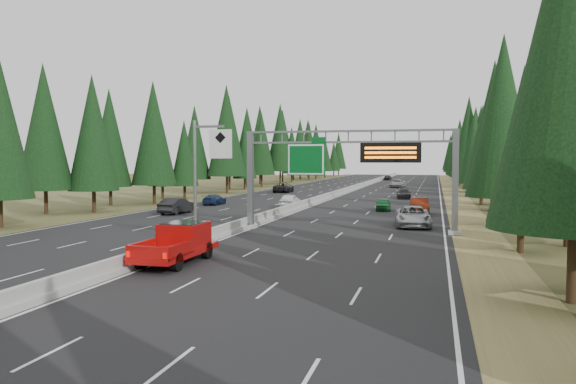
% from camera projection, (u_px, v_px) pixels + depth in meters
% --- Properties ---
extents(road, '(32.00, 260.00, 0.08)m').
position_uv_depth(road, '(339.00, 195.00, 88.96)').
color(road, black).
rests_on(road, ground).
extents(shoulder_right, '(3.60, 260.00, 0.06)m').
position_uv_depth(shoulder_right, '(456.00, 197.00, 84.42)').
color(shoulder_right, olive).
rests_on(shoulder_right, ground).
extents(shoulder_left, '(3.60, 260.00, 0.06)m').
position_uv_depth(shoulder_left, '(234.00, 193.00, 93.49)').
color(shoulder_left, '#42411E').
rests_on(shoulder_left, ground).
extents(median_barrier, '(0.70, 260.00, 0.85)m').
position_uv_depth(median_barrier, '(339.00, 193.00, 88.94)').
color(median_barrier, gray).
rests_on(median_barrier, road).
extents(sign_gantry, '(16.75, 0.98, 7.80)m').
position_uv_depth(sign_gantry, '(356.00, 164.00, 42.83)').
color(sign_gantry, slate).
rests_on(sign_gantry, road).
extents(hov_sign_pole, '(2.80, 0.50, 8.00)m').
position_uv_depth(hov_sign_pole, '(203.00, 174.00, 35.42)').
color(hov_sign_pole, slate).
rests_on(hov_sign_pole, road).
extents(tree_row_right, '(11.78, 242.76, 18.72)m').
position_uv_depth(tree_row_right, '(497.00, 131.00, 73.02)').
color(tree_row_right, black).
rests_on(tree_row_right, ground).
extents(tree_row_left, '(12.40, 244.80, 18.99)m').
position_uv_depth(tree_row_left, '(193.00, 135.00, 87.88)').
color(tree_row_left, black).
rests_on(tree_row_left, ground).
extents(silver_minivan, '(3.27, 6.27, 1.69)m').
position_uv_depth(silver_minivan, '(413.00, 216.00, 46.36)').
color(silver_minivan, '#A0A0A5').
rests_on(silver_minivan, road).
extents(red_pickup, '(2.28, 6.40, 2.08)m').
position_uv_depth(red_pickup, '(180.00, 240.00, 30.28)').
color(red_pickup, black).
rests_on(red_pickup, road).
extents(car_ahead_green, '(1.91, 4.09, 1.35)m').
position_uv_depth(car_ahead_green, '(383.00, 204.00, 61.38)').
color(car_ahead_green, '#155D27').
rests_on(car_ahead_green, road).
extents(car_ahead_dkred, '(2.16, 5.15, 1.66)m').
position_uv_depth(car_ahead_dkred, '(419.00, 206.00, 57.39)').
color(car_ahead_dkred, '#621F0E').
rests_on(car_ahead_dkred, road).
extents(car_ahead_dkgrey, '(2.33, 4.89, 1.38)m').
position_uv_depth(car_ahead_dkgrey, '(404.00, 194.00, 80.47)').
color(car_ahead_dkgrey, black).
rests_on(car_ahead_dkgrey, road).
extents(car_ahead_white, '(3.15, 5.88, 1.57)m').
position_uv_depth(car_ahead_white, '(397.00, 183.00, 113.92)').
color(car_ahead_white, '#B4B4B4').
rests_on(car_ahead_white, road).
extents(car_ahead_far, '(2.17, 4.46, 1.47)m').
position_uv_depth(car_ahead_far, '(387.00, 178.00, 154.45)').
color(car_ahead_far, black).
rests_on(car_ahead_far, road).
extents(car_onc_near, '(2.05, 5.09, 1.64)m').
position_uv_depth(car_onc_near, '(177.00, 206.00, 57.58)').
color(car_onc_near, black).
rests_on(car_onc_near, road).
extents(car_onc_blue, '(1.84, 4.40, 1.27)m').
position_uv_depth(car_onc_blue, '(214.00, 199.00, 69.36)').
color(car_onc_blue, '#15284B').
rests_on(car_onc_blue, road).
extents(car_onc_white, '(2.05, 4.78, 1.61)m').
position_uv_depth(car_onc_white, '(290.00, 201.00, 64.95)').
color(car_onc_white, white).
rests_on(car_onc_white, road).
extents(car_onc_far, '(3.05, 6.07, 1.65)m').
position_uv_depth(car_onc_far, '(284.00, 187.00, 96.24)').
color(car_onc_far, black).
rests_on(car_onc_far, road).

